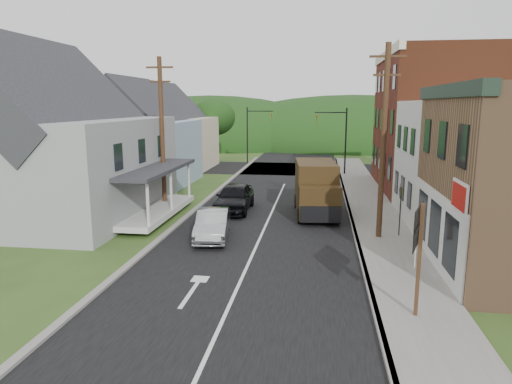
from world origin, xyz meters
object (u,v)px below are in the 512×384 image
at_px(silver_sedan, 213,225).
at_px(delivery_van, 316,189).
at_px(dark_sedan, 234,198).
at_px(route_sign_cluster, 419,244).
at_px(warning_sign, 400,203).

height_order(silver_sedan, delivery_van, delivery_van).
bearing_deg(dark_sedan, route_sign_cluster, -59.10).
relative_size(silver_sedan, warning_sign, 1.68).
xyz_separation_m(dark_sedan, route_sign_cluster, (7.89, -13.04, 1.53)).
xyz_separation_m(silver_sedan, warning_sign, (8.79, 1.29, 1.05)).
distance_m(dark_sedan, warning_sign, 9.92).
height_order(silver_sedan, route_sign_cluster, route_sign_cluster).
height_order(delivery_van, warning_sign, delivery_van).
bearing_deg(route_sign_cluster, warning_sign, 102.35).
bearing_deg(dark_sedan, warning_sign, -27.00).
relative_size(dark_sedan, delivery_van, 0.86).
relative_size(delivery_van, warning_sign, 2.28).
bearing_deg(route_sign_cluster, dark_sedan, 139.70).
bearing_deg(delivery_van, warning_sign, -51.59).
xyz_separation_m(dark_sedan, warning_sign, (8.82, -4.44, 0.91)).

